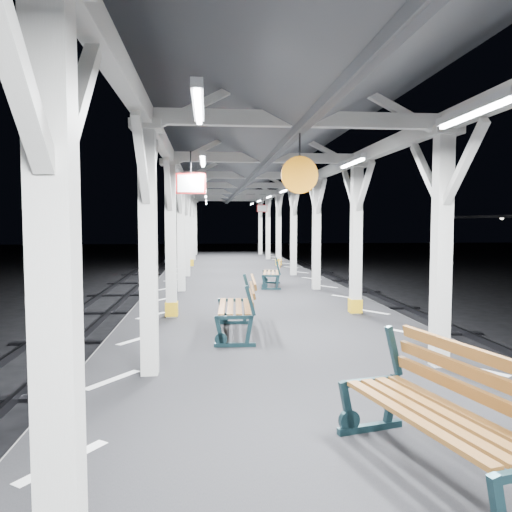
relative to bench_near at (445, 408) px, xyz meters
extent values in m
plane|color=black|center=(-0.65, 4.90, -1.55)|extent=(120.00, 120.00, 0.00)
cube|color=black|center=(-0.65, 4.90, -1.05)|extent=(6.00, 50.00, 1.00)
cube|color=silver|center=(-3.10, 4.90, -0.55)|extent=(1.00, 48.00, 0.01)
cube|color=silver|center=(1.80, 4.90, -0.55)|extent=(1.00, 48.00, 0.01)
cube|color=#2D2D33|center=(-5.10, 4.90, -1.47)|extent=(0.08, 60.00, 0.16)
cube|color=silver|center=(-2.65, -1.10, 1.05)|extent=(0.22, 0.22, 3.20)
cube|color=silver|center=(-2.65, -0.55, 2.20)|extent=(0.10, 0.99, 0.99)
cube|color=silver|center=(-2.65, -1.65, 2.20)|extent=(0.10, 0.99, 0.99)
cube|color=silver|center=(-2.65, 2.90, 1.05)|extent=(0.22, 0.22, 3.20)
cube|color=silver|center=(-2.65, 2.90, 2.71)|extent=(0.40, 0.40, 0.12)
cube|color=silver|center=(-2.65, 3.45, 2.20)|extent=(0.10, 0.99, 0.99)
cube|color=silver|center=(-2.65, 2.35, 2.20)|extent=(0.10, 0.99, 0.99)
cube|color=silver|center=(-2.65, 6.90, 1.05)|extent=(0.22, 0.22, 3.20)
cube|color=silver|center=(-2.65, 6.90, 2.71)|extent=(0.40, 0.40, 0.12)
cube|color=gold|center=(-2.65, 6.90, -0.37)|extent=(0.26, 0.26, 0.30)
cube|color=silver|center=(-2.65, 7.45, 2.20)|extent=(0.10, 0.99, 0.99)
cube|color=silver|center=(-2.65, 6.35, 2.20)|extent=(0.10, 0.99, 0.99)
cube|color=silver|center=(-2.65, 10.90, 1.05)|extent=(0.22, 0.22, 3.20)
cube|color=silver|center=(-2.65, 10.90, 2.71)|extent=(0.40, 0.40, 0.12)
cube|color=silver|center=(-2.65, 11.45, 2.20)|extent=(0.10, 0.99, 0.99)
cube|color=silver|center=(-2.65, 10.35, 2.20)|extent=(0.10, 0.99, 0.99)
cube|color=silver|center=(-2.65, 14.90, 1.05)|extent=(0.22, 0.22, 3.20)
cube|color=silver|center=(-2.65, 14.90, 2.71)|extent=(0.40, 0.40, 0.12)
cube|color=silver|center=(-2.65, 15.45, 2.20)|extent=(0.10, 0.99, 0.99)
cube|color=silver|center=(-2.65, 14.35, 2.20)|extent=(0.10, 0.99, 0.99)
cube|color=silver|center=(-2.65, 18.90, 1.05)|extent=(0.22, 0.22, 3.20)
cube|color=silver|center=(-2.65, 18.90, 2.71)|extent=(0.40, 0.40, 0.12)
cube|color=gold|center=(-2.65, 18.90, -0.37)|extent=(0.26, 0.26, 0.30)
cube|color=silver|center=(-2.65, 19.45, 2.20)|extent=(0.10, 0.99, 0.99)
cube|color=silver|center=(-2.65, 18.35, 2.20)|extent=(0.10, 0.99, 0.99)
cube|color=silver|center=(-2.65, 22.90, 1.05)|extent=(0.22, 0.22, 3.20)
cube|color=silver|center=(-2.65, 22.90, 2.71)|extent=(0.40, 0.40, 0.12)
cube|color=silver|center=(-2.65, 23.45, 2.20)|extent=(0.10, 0.99, 0.99)
cube|color=silver|center=(-2.65, 22.35, 2.20)|extent=(0.10, 0.99, 0.99)
cube|color=silver|center=(-2.65, 26.90, 1.05)|extent=(0.22, 0.22, 3.20)
cube|color=silver|center=(-2.65, 26.90, 2.71)|extent=(0.40, 0.40, 0.12)
cube|color=silver|center=(-2.65, 27.45, 2.20)|extent=(0.10, 0.99, 0.99)
cube|color=silver|center=(-2.65, 26.35, 2.20)|extent=(0.10, 0.99, 0.99)
cube|color=silver|center=(1.35, 2.90, 1.05)|extent=(0.22, 0.22, 3.20)
cube|color=silver|center=(1.35, 2.90, 2.71)|extent=(0.40, 0.40, 0.12)
cube|color=silver|center=(1.35, 3.45, 2.20)|extent=(0.10, 0.99, 0.99)
cube|color=silver|center=(1.35, 2.35, 2.20)|extent=(0.10, 0.99, 0.99)
cube|color=silver|center=(1.35, 6.90, 1.05)|extent=(0.22, 0.22, 3.20)
cube|color=silver|center=(1.35, 6.90, 2.71)|extent=(0.40, 0.40, 0.12)
cube|color=gold|center=(1.35, 6.90, -0.37)|extent=(0.26, 0.26, 0.30)
cube|color=silver|center=(1.35, 7.45, 2.20)|extent=(0.10, 0.99, 0.99)
cube|color=silver|center=(1.35, 6.35, 2.20)|extent=(0.10, 0.99, 0.99)
cube|color=silver|center=(1.35, 10.90, 1.05)|extent=(0.22, 0.22, 3.20)
cube|color=silver|center=(1.35, 10.90, 2.71)|extent=(0.40, 0.40, 0.12)
cube|color=silver|center=(1.35, 11.45, 2.20)|extent=(0.10, 0.99, 0.99)
cube|color=silver|center=(1.35, 10.35, 2.20)|extent=(0.10, 0.99, 0.99)
cube|color=silver|center=(1.35, 14.90, 1.05)|extent=(0.22, 0.22, 3.20)
cube|color=silver|center=(1.35, 14.90, 2.71)|extent=(0.40, 0.40, 0.12)
cube|color=silver|center=(1.35, 15.45, 2.20)|extent=(0.10, 0.99, 0.99)
cube|color=silver|center=(1.35, 14.35, 2.20)|extent=(0.10, 0.99, 0.99)
cube|color=silver|center=(1.35, 18.90, 1.05)|extent=(0.22, 0.22, 3.20)
cube|color=silver|center=(1.35, 18.90, 2.71)|extent=(0.40, 0.40, 0.12)
cube|color=gold|center=(1.35, 18.90, -0.37)|extent=(0.26, 0.26, 0.30)
cube|color=silver|center=(1.35, 19.45, 2.20)|extent=(0.10, 0.99, 0.99)
cube|color=silver|center=(1.35, 18.35, 2.20)|extent=(0.10, 0.99, 0.99)
cube|color=silver|center=(1.35, 22.90, 1.05)|extent=(0.22, 0.22, 3.20)
cube|color=silver|center=(1.35, 22.90, 2.71)|extent=(0.40, 0.40, 0.12)
cube|color=silver|center=(1.35, 23.45, 2.20)|extent=(0.10, 0.99, 0.99)
cube|color=silver|center=(1.35, 22.35, 2.20)|extent=(0.10, 0.99, 0.99)
cube|color=silver|center=(1.35, 26.90, 1.05)|extent=(0.22, 0.22, 3.20)
cube|color=silver|center=(1.35, 26.90, 2.71)|extent=(0.40, 0.40, 0.12)
cube|color=silver|center=(1.35, 27.45, 2.20)|extent=(0.10, 0.99, 0.99)
cube|color=silver|center=(1.35, 26.35, 2.20)|extent=(0.10, 0.99, 0.99)
cube|color=silver|center=(-2.65, 4.90, 2.83)|extent=(0.18, 48.00, 0.24)
cube|color=silver|center=(1.35, 4.90, 2.83)|extent=(0.18, 48.00, 0.24)
cube|color=silver|center=(-0.65, 2.90, 2.83)|extent=(4.20, 0.14, 0.20)
cube|color=silver|center=(-0.65, 6.90, 2.83)|extent=(4.20, 0.14, 0.20)
cube|color=silver|center=(-0.65, 10.90, 2.83)|extent=(4.20, 0.14, 0.20)
cube|color=silver|center=(-0.65, 14.90, 2.83)|extent=(4.20, 0.14, 0.20)
cube|color=silver|center=(-0.65, 18.90, 2.83)|extent=(4.20, 0.14, 0.20)
cube|color=silver|center=(-0.65, 22.90, 2.83)|extent=(4.20, 0.14, 0.20)
cube|color=silver|center=(-0.65, 26.90, 2.83)|extent=(4.20, 0.14, 0.20)
cube|color=silver|center=(-0.65, 4.90, 3.75)|extent=(0.16, 48.00, 0.20)
cube|color=#505459|center=(-1.95, 4.90, 3.37)|extent=(2.80, 49.00, 1.45)
cube|color=#505459|center=(0.65, 4.90, 3.37)|extent=(2.80, 49.00, 1.45)
cube|color=silver|center=(-1.95, 0.90, 2.55)|extent=(0.10, 1.35, 0.08)
cube|color=white|center=(-1.95, 0.90, 2.50)|extent=(0.05, 1.25, 0.05)
cube|color=silver|center=(-1.95, 4.90, 2.55)|extent=(0.10, 1.35, 0.08)
cube|color=white|center=(-1.95, 4.90, 2.50)|extent=(0.05, 1.25, 0.05)
cube|color=silver|center=(-1.95, 8.90, 2.55)|extent=(0.10, 1.35, 0.08)
cube|color=white|center=(-1.95, 8.90, 2.50)|extent=(0.05, 1.25, 0.05)
cube|color=silver|center=(-1.95, 12.90, 2.55)|extent=(0.10, 1.35, 0.08)
cube|color=white|center=(-1.95, 12.90, 2.50)|extent=(0.05, 1.25, 0.05)
cube|color=silver|center=(-1.95, 16.90, 2.55)|extent=(0.10, 1.35, 0.08)
cube|color=white|center=(-1.95, 16.90, 2.50)|extent=(0.05, 1.25, 0.05)
cube|color=silver|center=(-1.95, 20.90, 2.55)|extent=(0.10, 1.35, 0.08)
cube|color=white|center=(-1.95, 20.90, 2.50)|extent=(0.05, 1.25, 0.05)
cube|color=silver|center=(-1.95, 24.90, 2.55)|extent=(0.10, 1.35, 0.08)
cube|color=white|center=(-1.95, 24.90, 2.50)|extent=(0.05, 1.25, 0.05)
cube|color=silver|center=(0.65, 0.90, 2.55)|extent=(0.10, 1.35, 0.08)
cube|color=white|center=(0.65, 0.90, 2.50)|extent=(0.05, 1.25, 0.05)
cube|color=silver|center=(0.65, 4.90, 2.55)|extent=(0.10, 1.35, 0.08)
cube|color=white|center=(0.65, 4.90, 2.50)|extent=(0.05, 1.25, 0.05)
cube|color=silver|center=(0.65, 8.90, 2.55)|extent=(0.10, 1.35, 0.08)
cube|color=white|center=(0.65, 8.90, 2.50)|extent=(0.05, 1.25, 0.05)
cube|color=silver|center=(0.65, 12.90, 2.55)|extent=(0.10, 1.35, 0.08)
cube|color=white|center=(0.65, 12.90, 2.50)|extent=(0.05, 1.25, 0.05)
cube|color=silver|center=(0.65, 16.90, 2.55)|extent=(0.10, 1.35, 0.08)
cube|color=white|center=(0.65, 16.90, 2.50)|extent=(0.05, 1.25, 0.05)
cube|color=silver|center=(0.65, 20.90, 2.55)|extent=(0.10, 1.35, 0.08)
cube|color=white|center=(0.65, 20.90, 2.50)|extent=(0.05, 1.25, 0.05)
cube|color=silver|center=(0.65, 24.90, 2.55)|extent=(0.10, 1.35, 0.08)
cube|color=white|center=(0.65, 24.90, 2.50)|extent=(0.05, 1.25, 0.05)
cylinder|color=black|center=(-0.65, 2.90, 2.50)|extent=(0.02, 0.02, 0.30)
cylinder|color=orange|center=(-0.65, 2.90, 2.10)|extent=(0.50, 0.04, 0.50)
cylinder|color=black|center=(-2.15, 4.75, 2.47)|extent=(0.02, 0.02, 0.36)
cube|color=red|center=(-2.15, 4.75, 2.11)|extent=(0.50, 0.03, 0.35)
cube|color=white|center=(-2.15, 4.75, 2.11)|extent=(0.44, 0.04, 0.29)
cylinder|color=black|center=(0.74, 20.29, 2.47)|extent=(0.02, 0.02, 0.36)
cube|color=red|center=(0.74, 20.29, 2.11)|extent=(0.50, 0.03, 0.35)
cube|color=white|center=(0.74, 20.29, 2.11)|extent=(0.44, 0.05, 0.29)
cube|color=black|center=(13.35, 26.90, 0.10)|extent=(0.20, 0.20, 3.30)
sphere|color=silver|center=(13.35, 20.90, 1.67)|extent=(0.20, 0.20, 0.20)
sphere|color=silver|center=(13.35, 26.90, 1.67)|extent=(0.20, 0.20, 0.20)
cube|color=#142A30|center=(-0.32, 0.87, -0.52)|extent=(0.69, 0.23, 0.07)
cube|color=#142A30|center=(-0.57, 0.81, -0.29)|extent=(0.19, 0.10, 0.53)
cube|color=#142A30|center=(-0.10, 0.92, -0.29)|extent=(0.17, 0.09, 0.53)
cube|color=#142A30|center=(-0.08, 0.93, 0.22)|extent=(0.19, 0.10, 0.50)
cube|color=brown|center=(-0.33, -0.08, -0.03)|extent=(0.51, 1.72, 0.04)
cube|color=brown|center=(-0.18, -0.04, -0.03)|extent=(0.51, 1.72, 0.04)
cube|color=brown|center=(-0.04, -0.01, -0.03)|extent=(0.51, 1.72, 0.04)
cube|color=brown|center=(0.11, 0.03, -0.03)|extent=(0.51, 1.72, 0.04)
cube|color=brown|center=(0.18, 0.04, 0.13)|extent=(0.46, 1.71, 0.11)
cube|color=brown|center=(0.21, 0.05, 0.28)|extent=(0.46, 1.71, 0.11)
cube|color=brown|center=(0.23, 0.05, 0.43)|extent=(0.46, 1.71, 0.11)
cube|color=#142A30|center=(-1.45, 4.23, -0.52)|extent=(0.68, 0.10, 0.07)
cube|color=#142A30|center=(-1.70, 4.25, -0.29)|extent=(0.18, 0.07, 0.52)
cube|color=#142A30|center=(-1.22, 4.22, -0.29)|extent=(0.16, 0.06, 0.52)
cube|color=#142A30|center=(-1.20, 4.22, 0.21)|extent=(0.19, 0.07, 0.50)
cube|color=#142A30|center=(-1.35, 6.04, -0.52)|extent=(0.68, 0.10, 0.07)
cube|color=#142A30|center=(-1.60, 6.05, -0.29)|extent=(0.18, 0.07, 0.52)
cube|color=#142A30|center=(-1.13, 6.03, -0.29)|extent=(0.16, 0.06, 0.52)
cube|color=#142A30|center=(-1.11, 6.03, 0.21)|extent=(0.19, 0.07, 0.50)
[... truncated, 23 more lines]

